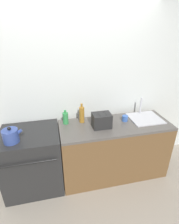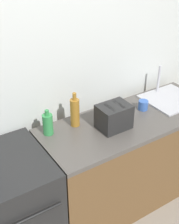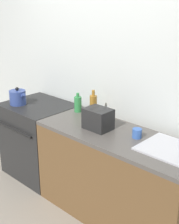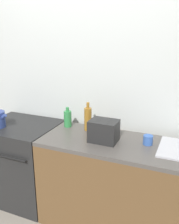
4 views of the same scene
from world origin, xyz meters
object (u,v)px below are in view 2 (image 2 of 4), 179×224
object	(u,v)px
bottle_amber	(75,112)
stove	(0,213)
bottle_green	(48,124)
cup_blue	(143,105)
toaster	(114,117)

from	to	relation	value
bottle_amber	stove	bearing A→B (deg)	-169.02
bottle_green	cup_blue	bearing A→B (deg)	-7.74
bottle_green	bottle_amber	size ratio (longest dim) A/B	0.72
toaster	cup_blue	xyz separation A→B (m)	(0.39, 0.09, -0.06)
toaster	stove	bearing A→B (deg)	177.09
toaster	bottle_green	xyz separation A→B (m)	(-0.48, 0.21, -0.01)
stove	cup_blue	size ratio (longest dim) A/B	10.52
bottle_green	bottle_amber	world-z (taller)	bottle_amber
stove	bottle_amber	xyz separation A→B (m)	(0.75, 0.15, 0.56)
toaster	bottle_green	size ratio (longest dim) A/B	1.20
toaster	bottle_amber	world-z (taller)	bottle_amber
bottle_amber	cup_blue	size ratio (longest dim) A/B	3.44
stove	bottle_amber	bearing A→B (deg)	10.98
bottle_green	bottle_amber	distance (m)	0.24
toaster	bottle_amber	xyz separation A→B (m)	(-0.24, 0.20, 0.02)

